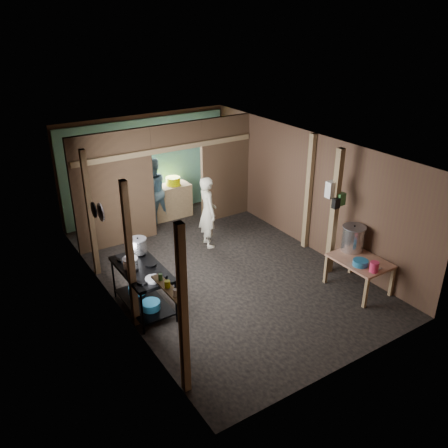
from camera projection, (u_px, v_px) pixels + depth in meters
floor at (219, 268)px, 9.65m from camera, size 4.50×7.00×0.00m
ceiling at (218, 147)px, 8.56m from camera, size 4.50×7.00×0.00m
wall_back at (145, 166)px, 11.78m from camera, size 4.50×0.00×2.60m
wall_front at (352, 295)px, 6.44m from camera, size 4.50×0.00×2.60m
wall_left at (108, 239)px, 8.00m from camera, size 0.00×7.00×2.60m
wall_right at (305, 189)px, 10.21m from camera, size 0.00×7.00×2.60m
partition_left at (114, 191)px, 10.14m from camera, size 1.85×0.10×2.60m
partition_right at (225, 168)px, 11.56m from camera, size 1.35×0.10×2.60m
partition_header at (176, 136)px, 10.49m from camera, size 1.30×0.10×0.60m
turquoise_panel at (147, 168)px, 11.75m from camera, size 4.40×0.06×2.50m
back_counter at (168, 202)px, 11.87m from camera, size 1.20×0.50×0.85m
wall_clock at (155, 142)px, 11.57m from camera, size 0.20×0.03×0.20m
post_left_a at (183, 313)px, 6.05m from camera, size 0.10×0.12×2.60m
post_left_b at (130, 257)px, 7.43m from camera, size 0.10×0.12×2.60m
post_left_c at (90, 215)px, 8.95m from camera, size 0.10×0.12×2.60m
post_right at (309, 193)px, 10.02m from camera, size 0.10×0.12×2.60m
post_free at (334, 213)px, 9.02m from camera, size 0.12×0.12×2.60m
cross_beam at (168, 149)px, 10.43m from camera, size 4.40×0.12×0.12m
pan_lid_big at (101, 212)px, 8.18m from camera, size 0.03×0.34×0.34m
pan_lid_small at (94, 210)px, 8.53m from camera, size 0.03×0.30×0.30m
wall_shelf at (168, 288)px, 6.41m from camera, size 0.14×0.80×0.03m
jar_white at (176, 293)px, 6.19m from camera, size 0.07×0.07×0.10m
jar_yellow at (167, 284)px, 6.38m from camera, size 0.08×0.08×0.10m
jar_green at (160, 277)px, 6.55m from camera, size 0.06×0.06×0.10m
bag_white at (332, 189)px, 8.86m from camera, size 0.22×0.15×0.32m
bag_green at (341, 199)px, 8.89m from camera, size 0.16×0.12×0.24m
bag_black at (336, 203)px, 8.82m from camera, size 0.14×0.10×0.20m
gas_range at (143, 289)px, 8.18m from camera, size 0.74×1.43×0.84m
prep_table at (358, 274)px, 8.82m from camera, size 0.78×1.08×0.64m
stove_pot_large at (138, 247)px, 8.42m from camera, size 0.41×0.41×0.32m
stove_pot_med at (131, 264)px, 7.93m from camera, size 0.35×0.35×0.23m
frying_pan at (153, 279)px, 7.63m from camera, size 0.40×0.55×0.07m
blue_tub_front at (151, 305)px, 8.05m from camera, size 0.33×0.33×0.14m
blue_tub_back at (137, 290)px, 8.50m from camera, size 0.32×0.32×0.13m
stock_pot at (353, 239)px, 8.95m from camera, size 0.51×0.51×0.52m
wash_basin at (360, 263)px, 8.48m from camera, size 0.30×0.30×0.11m
pink_bucket at (374, 267)px, 8.26m from camera, size 0.18×0.18×0.19m
knife at (376, 270)px, 8.32m from camera, size 0.30×0.04×0.01m
yellow_tub at (173, 181)px, 11.75m from camera, size 0.37×0.37×0.21m
red_cup at (159, 185)px, 11.57m from camera, size 0.12×0.12×0.14m
cook at (208, 212)px, 10.29m from camera, size 0.50×0.66×1.63m
worker_back at (152, 191)px, 11.43m from camera, size 0.90×0.75×1.67m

